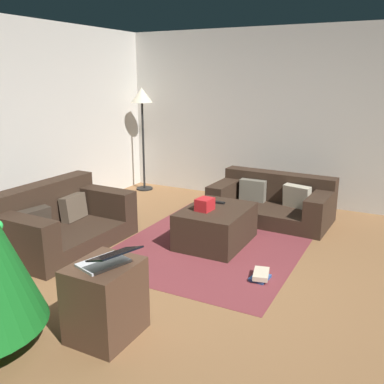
{
  "coord_description": "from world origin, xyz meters",
  "views": [
    {
      "loc": [
        -3.25,
        -1.27,
        1.93
      ],
      "look_at": [
        0.53,
        0.69,
        0.75
      ],
      "focal_mm": 39.95,
      "sensor_mm": 36.0,
      "label": 1
    }
  ],
  "objects_px": {
    "gift_box": "(205,204)",
    "laptop": "(108,260)",
    "side_table": "(106,300)",
    "book_stack": "(261,275)",
    "corner_lamp": "(142,103)",
    "couch_right": "(273,202)",
    "couch_left": "(59,222)",
    "ottoman": "(216,226)",
    "tv_remote": "(218,202)"
  },
  "relations": [
    {
      "from": "corner_lamp",
      "to": "gift_box",
      "type": "bearing_deg",
      "value": -131.53
    },
    {
      "from": "couch_right",
      "to": "gift_box",
      "type": "bearing_deg",
      "value": 74.59
    },
    {
      "from": "couch_left",
      "to": "corner_lamp",
      "type": "distance_m",
      "value": 2.84
    },
    {
      "from": "tv_remote",
      "to": "book_stack",
      "type": "height_order",
      "value": "tv_remote"
    },
    {
      "from": "couch_left",
      "to": "tv_remote",
      "type": "relative_size",
      "value": 9.56
    },
    {
      "from": "couch_left",
      "to": "laptop",
      "type": "height_order",
      "value": "laptop"
    },
    {
      "from": "couch_left",
      "to": "corner_lamp",
      "type": "xyz_separation_m",
      "value": [
        2.53,
        0.49,
        1.19
      ]
    },
    {
      "from": "couch_left",
      "to": "gift_box",
      "type": "bearing_deg",
      "value": 117.68
    },
    {
      "from": "book_stack",
      "to": "laptop",
      "type": "bearing_deg",
      "value": 154.21
    },
    {
      "from": "book_stack",
      "to": "couch_left",
      "type": "bearing_deg",
      "value": 95.36
    },
    {
      "from": "couch_right",
      "to": "corner_lamp",
      "type": "relative_size",
      "value": 0.93
    },
    {
      "from": "gift_box",
      "to": "laptop",
      "type": "height_order",
      "value": "laptop"
    },
    {
      "from": "tv_remote",
      "to": "book_stack",
      "type": "xyz_separation_m",
      "value": [
        -0.85,
        -0.83,
        -0.4
      ]
    },
    {
      "from": "tv_remote",
      "to": "corner_lamp",
      "type": "distance_m",
      "value": 2.71
    },
    {
      "from": "couch_right",
      "to": "corner_lamp",
      "type": "height_order",
      "value": "corner_lamp"
    },
    {
      "from": "side_table",
      "to": "corner_lamp",
      "type": "relative_size",
      "value": 0.34
    },
    {
      "from": "side_table",
      "to": "laptop",
      "type": "bearing_deg",
      "value": -107.59
    },
    {
      "from": "ottoman",
      "to": "laptop",
      "type": "bearing_deg",
      "value": -177.85
    },
    {
      "from": "ottoman",
      "to": "book_stack",
      "type": "distance_m",
      "value": 1.02
    },
    {
      "from": "couch_left",
      "to": "gift_box",
      "type": "xyz_separation_m",
      "value": [
        0.75,
        -1.52,
        0.22
      ]
    },
    {
      "from": "gift_box",
      "to": "side_table",
      "type": "relative_size",
      "value": 0.34
    },
    {
      "from": "laptop",
      "to": "corner_lamp",
      "type": "distance_m",
      "value": 4.41
    },
    {
      "from": "couch_right",
      "to": "corner_lamp",
      "type": "distance_m",
      "value": 2.76
    },
    {
      "from": "ottoman",
      "to": "book_stack",
      "type": "xyz_separation_m",
      "value": [
        -0.65,
        -0.77,
        -0.17
      ]
    },
    {
      "from": "book_stack",
      "to": "corner_lamp",
      "type": "height_order",
      "value": "corner_lamp"
    },
    {
      "from": "side_table",
      "to": "couch_left",
      "type": "bearing_deg",
      "value": 53.8
    },
    {
      "from": "couch_right",
      "to": "side_table",
      "type": "distance_m",
      "value": 3.26
    },
    {
      "from": "tv_remote",
      "to": "corner_lamp",
      "type": "xyz_separation_m",
      "value": [
        1.46,
        2.04,
        1.02
      ]
    },
    {
      "from": "ottoman",
      "to": "side_table",
      "type": "height_order",
      "value": "side_table"
    },
    {
      "from": "ottoman",
      "to": "couch_right",
      "type": "bearing_deg",
      "value": -15.47
    },
    {
      "from": "book_stack",
      "to": "corner_lamp",
      "type": "distance_m",
      "value": 3.95
    },
    {
      "from": "tv_remote",
      "to": "laptop",
      "type": "relative_size",
      "value": 0.34
    },
    {
      "from": "ottoman",
      "to": "tv_remote",
      "type": "bearing_deg",
      "value": 17.73
    },
    {
      "from": "tv_remote",
      "to": "laptop",
      "type": "bearing_deg",
      "value": 179.85
    },
    {
      "from": "corner_lamp",
      "to": "laptop",
      "type": "bearing_deg",
      "value": -149.79
    },
    {
      "from": "couch_right",
      "to": "side_table",
      "type": "xyz_separation_m",
      "value": [
        -3.25,
        0.3,
        0.06
      ]
    },
    {
      "from": "book_stack",
      "to": "side_table",
      "type": "bearing_deg",
      "value": 152.17
    },
    {
      "from": "gift_box",
      "to": "laptop",
      "type": "bearing_deg",
      "value": -175.11
    },
    {
      "from": "ottoman",
      "to": "side_table",
      "type": "relative_size",
      "value": 1.59
    },
    {
      "from": "ottoman",
      "to": "laptop",
      "type": "xyz_separation_m",
      "value": [
        -2.08,
        -0.08,
        0.43
      ]
    },
    {
      "from": "couch_left",
      "to": "side_table",
      "type": "relative_size",
      "value": 2.6
    },
    {
      "from": "couch_left",
      "to": "couch_right",
      "type": "relative_size",
      "value": 0.96
    },
    {
      "from": "laptop",
      "to": "tv_remote",
      "type": "bearing_deg",
      "value": 3.55
    },
    {
      "from": "couch_right",
      "to": "tv_remote",
      "type": "height_order",
      "value": "couch_right"
    },
    {
      "from": "ottoman",
      "to": "side_table",
      "type": "xyz_separation_m",
      "value": [
        -2.06,
        -0.02,
        0.08
      ]
    },
    {
      "from": "couch_right",
      "to": "gift_box",
      "type": "xyz_separation_m",
      "value": [
        -1.3,
        0.42,
        0.26
      ]
    },
    {
      "from": "laptop",
      "to": "corner_lamp",
      "type": "bearing_deg",
      "value": 30.21
    },
    {
      "from": "laptop",
      "to": "couch_right",
      "type": "bearing_deg",
      "value": -4.36
    },
    {
      "from": "couch_left",
      "to": "side_table",
      "type": "bearing_deg",
      "value": 55.16
    },
    {
      "from": "side_table",
      "to": "corner_lamp",
      "type": "distance_m",
      "value": 4.44
    }
  ]
}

